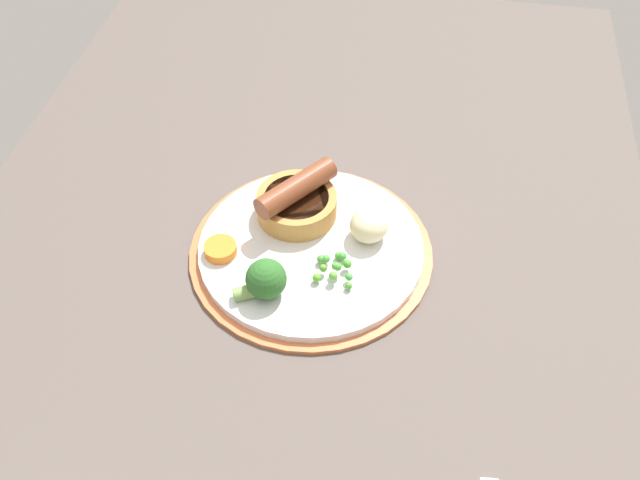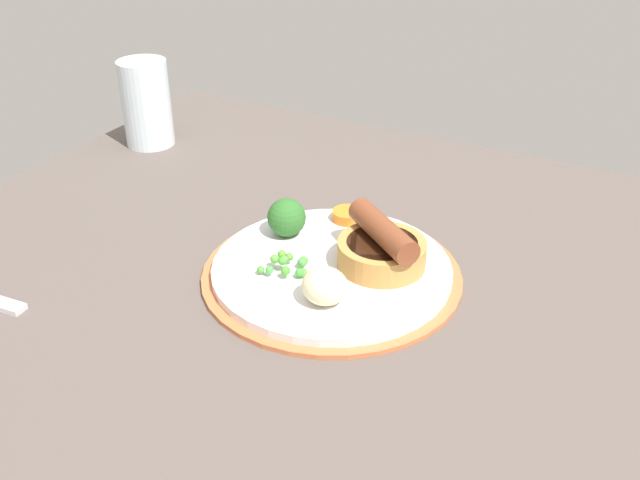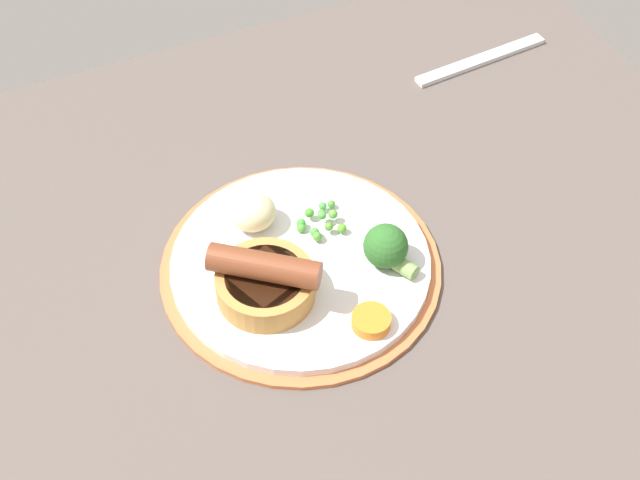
# 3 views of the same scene
# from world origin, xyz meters

# --- Properties ---
(dining_table) EXTENTS (1.10, 0.80, 0.03)m
(dining_table) POSITION_xyz_m (0.00, 0.00, 0.01)
(dining_table) COLOR #564C47
(dining_table) RESTS_ON ground
(dinner_plate) EXTENTS (0.27, 0.27, 0.01)m
(dinner_plate) POSITION_xyz_m (-0.06, -0.01, 0.04)
(dinner_plate) COLOR #CC6B3D
(dinner_plate) RESTS_ON dining_table
(sausage_pudding) EXTENTS (0.10, 0.09, 0.05)m
(sausage_pudding) POSITION_xyz_m (-0.01, 0.01, 0.06)
(sausage_pudding) COLOR #BC8442
(sausage_pudding) RESTS_ON dinner_plate
(pea_pile) EXTENTS (0.05, 0.04, 0.02)m
(pea_pile) POSITION_xyz_m (-0.09, -0.05, 0.05)
(pea_pile) COLOR #4A9133
(pea_pile) RESTS_ON dinner_plate
(broccoli_floret_far) EXTENTS (0.04, 0.06, 0.04)m
(broccoli_floret_far) POSITION_xyz_m (-0.13, 0.02, 0.06)
(broccoli_floret_far) COLOR #2D6628
(broccoli_floret_far) RESTS_ON dinner_plate
(potato_chunk_0) EXTENTS (0.05, 0.05, 0.04)m
(potato_chunk_0) POSITION_xyz_m (-0.03, -0.08, 0.06)
(potato_chunk_0) COLOR beige
(potato_chunk_0) RESTS_ON dinner_plate
(carrot_slice_0) EXTENTS (0.05, 0.05, 0.01)m
(carrot_slice_0) POSITION_xyz_m (-0.09, 0.08, 0.05)
(carrot_slice_0) COLOR orange
(carrot_slice_0) RESTS_ON dinner_plate
(fork) EXTENTS (0.18, 0.03, 0.01)m
(fork) POSITION_xyz_m (-0.38, -0.22, 0.03)
(fork) COLOR silver
(fork) RESTS_ON dining_table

